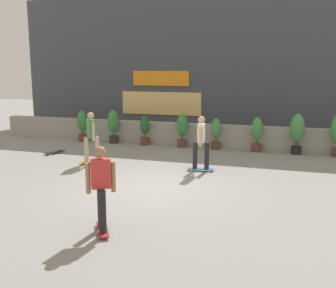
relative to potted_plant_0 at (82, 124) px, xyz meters
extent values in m
plane|color=gray|center=(5.11, -5.55, -0.73)|extent=(48.00, 48.00, 0.00)
cube|color=gray|center=(5.11, 0.45, -0.28)|extent=(18.00, 0.40, 0.90)
cube|color=#424751|center=(5.11, 4.45, 2.52)|extent=(20.00, 2.00, 6.50)
cube|color=orange|center=(2.40, 3.41, 1.87)|extent=(2.80, 0.08, 0.70)
cube|color=#F2CC72|center=(2.40, 3.42, 0.67)|extent=(4.00, 0.06, 1.10)
cylinder|color=brown|center=(0.00, 0.00, -0.58)|extent=(0.36, 0.36, 0.30)
cylinder|color=brown|center=(0.00, 0.00, -0.36)|extent=(0.06, 0.06, 0.15)
ellipsoid|color=#387F3D|center=(0.00, 0.00, 0.15)|extent=(0.42, 0.42, 0.86)
cylinder|color=#2D2823|center=(1.45, 0.00, -0.58)|extent=(0.36, 0.36, 0.30)
cylinder|color=brown|center=(1.45, 0.00, -0.36)|extent=(0.06, 0.06, 0.15)
ellipsoid|color=#387F3D|center=(1.45, 0.00, 0.18)|extent=(0.46, 0.46, 0.93)
cylinder|color=brown|center=(2.84, 0.00, -0.58)|extent=(0.36, 0.36, 0.30)
cylinder|color=brown|center=(2.84, 0.00, -0.36)|extent=(0.06, 0.06, 0.15)
ellipsoid|color=#235B2D|center=(2.84, 0.00, 0.09)|extent=(0.36, 0.36, 0.74)
cylinder|color=brown|center=(4.42, 0.00, -0.58)|extent=(0.36, 0.36, 0.30)
cylinder|color=brown|center=(4.42, 0.00, -0.36)|extent=(0.06, 0.06, 0.15)
ellipsoid|color=#387F3D|center=(4.42, 0.00, 0.15)|extent=(0.43, 0.43, 0.88)
cylinder|color=brown|center=(5.77, 0.00, -0.58)|extent=(0.36, 0.36, 0.30)
cylinder|color=brown|center=(5.77, 0.00, -0.36)|extent=(0.06, 0.06, 0.15)
ellipsoid|color=#428C47|center=(5.77, 0.00, 0.09)|extent=(0.37, 0.37, 0.75)
cylinder|color=brown|center=(7.32, 0.00, -0.58)|extent=(0.36, 0.36, 0.30)
cylinder|color=brown|center=(7.32, 0.00, -0.36)|extent=(0.06, 0.06, 0.15)
ellipsoid|color=#428C47|center=(7.32, 0.00, 0.14)|extent=(0.42, 0.42, 0.85)
cylinder|color=black|center=(8.74, 0.00, -0.58)|extent=(0.36, 0.36, 0.30)
cylinder|color=brown|center=(8.74, 0.00, -0.36)|extent=(0.06, 0.06, 0.15)
ellipsoid|color=#428C47|center=(8.74, 0.00, 0.23)|extent=(0.51, 0.51, 1.04)
cube|color=maroon|center=(5.23, -8.64, -0.67)|extent=(0.58, 0.79, 0.02)
cylinder|color=silver|center=(5.43, -8.82, -0.71)|extent=(0.05, 0.06, 0.06)
cylinder|color=silver|center=(5.29, -8.90, -0.71)|extent=(0.05, 0.06, 0.06)
cylinder|color=silver|center=(5.16, -8.37, -0.71)|extent=(0.05, 0.06, 0.06)
cylinder|color=silver|center=(5.02, -8.46, -0.71)|extent=(0.05, 0.06, 0.06)
cylinder|color=black|center=(5.32, -8.79, -0.25)|extent=(0.14, 0.14, 0.82)
cylinder|color=black|center=(5.13, -8.48, -0.25)|extent=(0.14, 0.14, 0.82)
cube|color=red|center=(5.23, -8.64, 0.44)|extent=(0.41, 0.36, 0.56)
sphere|color=#9E7051|center=(5.23, -8.64, 0.85)|extent=(0.22, 0.22, 0.22)
cylinder|color=#9E7051|center=(5.43, -8.52, 0.36)|extent=(0.09, 0.09, 0.58)
cylinder|color=#9E7051|center=(5.02, -8.76, 0.36)|extent=(0.09, 0.09, 0.58)
cube|color=#266699|center=(5.97, -3.47, -0.67)|extent=(0.82, 0.30, 0.02)
cylinder|color=silver|center=(5.73, -3.58, -0.71)|extent=(0.06, 0.04, 0.06)
cylinder|color=silver|center=(5.71, -3.42, -0.71)|extent=(0.06, 0.04, 0.06)
cylinder|color=silver|center=(6.24, -3.52, -0.71)|extent=(0.06, 0.04, 0.06)
cylinder|color=silver|center=(6.22, -3.36, -0.71)|extent=(0.06, 0.04, 0.06)
cylinder|color=black|center=(5.80, -3.49, -0.25)|extent=(0.14, 0.14, 0.82)
cylinder|color=black|center=(6.15, -3.45, -0.25)|extent=(0.14, 0.14, 0.82)
cube|color=white|center=(5.97, -3.47, 0.44)|extent=(0.24, 0.38, 0.56)
sphere|color=tan|center=(5.97, -3.47, 0.85)|extent=(0.22, 0.22, 0.22)
cylinder|color=tan|center=(6.00, -3.70, 0.36)|extent=(0.09, 0.09, 0.58)
cylinder|color=tan|center=(5.95, -3.24, 0.36)|extent=(0.09, 0.09, 0.58)
cube|color=#BF8C26|center=(2.32, -3.55, -0.67)|extent=(0.71, 0.70, 0.02)
cylinder|color=silver|center=(2.45, -3.31, -0.71)|extent=(0.06, 0.06, 0.06)
cylinder|color=silver|center=(2.56, -3.42, -0.71)|extent=(0.06, 0.06, 0.06)
cylinder|color=silver|center=(2.08, -3.67, -0.71)|extent=(0.06, 0.06, 0.06)
cylinder|color=silver|center=(2.19, -3.79, -0.71)|extent=(0.06, 0.06, 0.06)
cylinder|color=tan|center=(2.45, -3.42, -0.25)|extent=(0.14, 0.14, 0.82)
cylinder|color=tan|center=(2.19, -3.68, -0.25)|extent=(0.14, 0.14, 0.82)
cube|color=#3F8C4C|center=(2.32, -3.55, 0.44)|extent=(0.39, 0.40, 0.56)
sphere|color=tan|center=(2.32, -3.55, 0.85)|extent=(0.22, 0.22, 0.22)
cylinder|color=tan|center=(2.15, -3.38, 0.36)|extent=(0.09, 0.09, 0.58)
cylinder|color=tan|center=(2.48, -3.72, 0.36)|extent=(0.09, 0.09, 0.58)
cube|color=black|center=(0.29, -2.63, -0.67)|extent=(0.49, 0.82, 0.02)
cylinder|color=silver|center=(0.32, -2.36, -0.71)|extent=(0.05, 0.06, 0.06)
cylinder|color=silver|center=(0.46, -2.42, -0.71)|extent=(0.05, 0.06, 0.06)
cylinder|color=silver|center=(0.12, -2.84, -0.71)|extent=(0.05, 0.06, 0.06)
cylinder|color=silver|center=(0.27, -2.90, -0.71)|extent=(0.05, 0.06, 0.06)
camera|label=1|loc=(8.65, -15.30, 2.41)|focal=43.55mm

